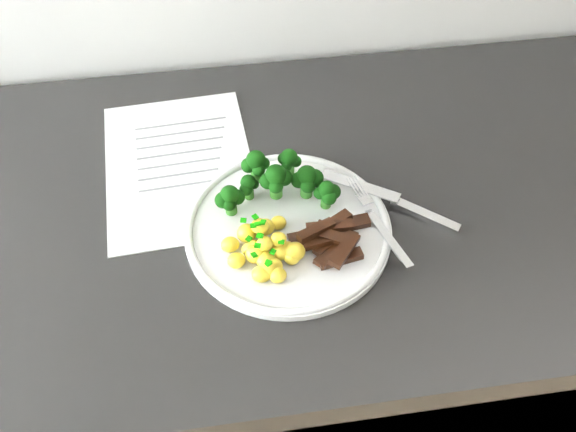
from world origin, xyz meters
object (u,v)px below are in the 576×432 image
Objects in this scene: counter at (259,362)px; plate at (288,228)px; knife at (406,207)px; potatoes at (266,249)px; broccoli at (278,180)px; beef_strips at (329,238)px; fork at (380,224)px; recipe_paper at (179,165)px.

plate is (0.05, -0.05, 0.44)m from counter.
plate is 0.15m from knife.
plate is 0.05m from potatoes.
counter is 0.46m from potatoes.
potatoes reaches higher than counter.
broccoli reaches higher than beef_strips.
potatoes is at bearing -106.58° from broccoli.
beef_strips is 0.07m from fork.
knife is at bearing 15.33° from potatoes.
fork is (0.06, 0.01, -0.00)m from beef_strips.
recipe_paper is at bearing 119.63° from potatoes.
potatoes is (-0.03, -0.04, 0.01)m from plate.
potatoes is at bearing -173.97° from beef_strips.
broccoli reaches higher than recipe_paper.
recipe_paper is at bearing 156.59° from knife.
plate is (0.13, -0.13, 0.01)m from recipe_paper.
knife is (0.28, -0.12, 0.01)m from recipe_paper.
recipe_paper is at bearing 134.43° from counter.
broccoli reaches higher than plate.
beef_strips reaches higher than plate.
broccoli is 0.16m from knife.
broccoli is at bearing 95.70° from plate.
beef_strips is at bearing -43.33° from recipe_paper.
beef_strips reaches higher than counter.
knife is at bearing 21.47° from beef_strips.
beef_strips is at bearing -169.06° from fork.
potatoes is at bearing -129.08° from plate.
fork is at bearing -30.56° from broccoli.
recipe_paper is 0.19m from plate.
fork is (0.16, -0.07, 0.45)m from counter.
fork is (0.24, -0.15, 0.02)m from recipe_paper.
plate is at bearing -46.62° from counter.
broccoli is 1.59× the size of potatoes.
beef_strips is (0.04, -0.03, 0.01)m from plate.
potatoes is 0.92× the size of beef_strips.
recipe_paper is 2.71× the size of beef_strips.
potatoes is 0.64× the size of fork.
broccoli is 1.02× the size of fork.
beef_strips is (0.08, 0.01, -0.00)m from potatoes.
broccoli is (0.12, -0.08, 0.04)m from recipe_paper.
plate is 1.64× the size of broccoli.
beef_strips reaches higher than knife.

